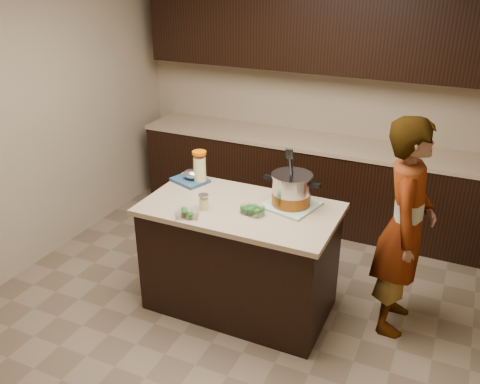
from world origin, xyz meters
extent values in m
plane|color=brown|center=(0.00, 0.00, 0.00)|extent=(4.00, 4.00, 0.00)
cube|color=tan|center=(0.00, 2.00, 1.35)|extent=(4.00, 0.04, 2.70)
cube|color=tan|center=(0.00, -2.00, 1.35)|extent=(4.00, 0.04, 2.70)
cube|color=tan|center=(-2.00, 0.00, 1.35)|extent=(0.04, 4.00, 2.70)
cube|color=black|center=(0.00, 1.70, 0.43)|extent=(3.60, 0.60, 0.86)
cube|color=tan|center=(0.00, 1.70, 0.88)|extent=(3.60, 0.63, 0.04)
cube|color=black|center=(0.00, 1.82, 1.95)|extent=(3.60, 0.35, 0.75)
cube|color=black|center=(0.00, 0.00, 0.43)|extent=(1.40, 0.75, 0.86)
cube|color=tan|center=(0.00, 0.00, 0.88)|extent=(1.46, 0.81, 0.04)
cube|color=#61916A|center=(0.34, 0.16, 0.91)|extent=(0.44, 0.44, 0.02)
cylinder|color=#B7B7BC|center=(0.34, 0.16, 1.03)|extent=(0.29, 0.29, 0.22)
cylinder|color=brown|center=(0.34, 0.16, 0.97)|extent=(0.29, 0.29, 0.09)
cylinder|color=#B7B7BC|center=(0.34, 0.16, 1.15)|extent=(0.31, 0.31, 0.02)
cube|color=black|center=(0.16, 0.16, 1.10)|extent=(0.07, 0.04, 0.03)
cube|color=black|center=(0.52, 0.17, 1.10)|extent=(0.07, 0.04, 0.03)
cylinder|color=black|center=(0.34, 0.13, 1.21)|extent=(0.03, 0.12, 0.28)
cylinder|color=#EBE28F|center=(-0.48, 0.25, 1.01)|extent=(0.13, 0.13, 0.23)
cylinder|color=white|center=(-0.48, 0.25, 1.03)|extent=(0.15, 0.15, 0.26)
cylinder|color=#DB5B04|center=(-0.48, 0.25, 1.17)|extent=(0.15, 0.15, 0.02)
cylinder|color=#EBE28F|center=(-0.23, -0.15, 0.94)|extent=(0.09, 0.09, 0.08)
cylinder|color=white|center=(-0.23, -0.15, 0.95)|extent=(0.10, 0.10, 0.11)
cylinder|color=silver|center=(-0.23, -0.15, 1.02)|extent=(0.10, 0.10, 0.02)
cylinder|color=silver|center=(0.09, -0.06, 0.93)|extent=(0.13, 0.13, 0.06)
cylinder|color=silver|center=(0.16, -0.07, 0.93)|extent=(0.16, 0.16, 0.06)
cube|color=silver|center=(-0.28, -0.31, 0.93)|extent=(0.20, 0.17, 0.06)
cube|color=navy|center=(-0.57, 0.24, 0.91)|extent=(0.33, 0.30, 0.03)
ellipsoid|color=silver|center=(-0.55, 0.24, 0.97)|extent=(0.14, 0.12, 0.08)
imported|color=gray|center=(1.16, 0.31, 0.83)|extent=(0.42, 0.62, 1.66)
camera|label=1|loc=(1.42, -3.08, 2.59)|focal=38.00mm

